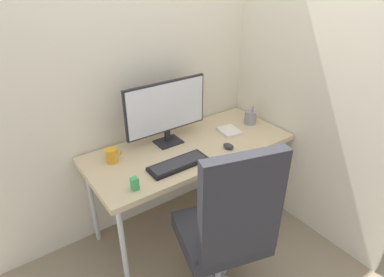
{
  "coord_description": "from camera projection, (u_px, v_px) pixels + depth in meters",
  "views": [
    {
      "loc": [
        -1.18,
        -1.68,
        1.93
      ],
      "look_at": [
        -0.03,
        -0.07,
        0.84
      ],
      "focal_mm": 30.32,
      "sensor_mm": 36.0,
      "label": 1
    }
  ],
  "objects": [
    {
      "name": "coffee_mug",
      "position": [
        112.0,
        155.0,
        2.16
      ],
      "size": [
        0.11,
        0.08,
        0.1
      ],
      "color": "orange",
      "rests_on": "desk"
    },
    {
      "name": "notebook",
      "position": [
        229.0,
        131.0,
        2.55
      ],
      "size": [
        0.17,
        0.19,
        0.03
      ],
      "primitive_type": "cube",
      "rotation": [
        0.0,
        0.0,
        -0.15
      ],
      "color": "silver",
      "rests_on": "desk"
    },
    {
      "name": "desk_clamp_accessory",
      "position": [
        135.0,
        184.0,
        1.9
      ],
      "size": [
        0.04,
        0.04,
        0.08
      ],
      "primitive_type": "cube",
      "color": "#3FAD59",
      "rests_on": "desk"
    },
    {
      "name": "wall_side_right",
      "position": [
        295.0,
        45.0,
        2.33
      ],
      "size": [
        0.04,
        1.96,
        2.8
      ],
      "primitive_type": "cube",
      "color": "beige",
      "rests_on": "ground_plane"
    },
    {
      "name": "mouse",
      "position": [
        228.0,
        146.0,
        2.32
      ],
      "size": [
        0.07,
        0.1,
        0.04
      ],
      "primitive_type": "ellipsoid",
      "rotation": [
        0.0,
        0.0,
        0.3
      ],
      "color": "#333338",
      "rests_on": "desk"
    },
    {
      "name": "monitor",
      "position": [
        166.0,
        109.0,
        2.29
      ],
      "size": [
        0.64,
        0.15,
        0.47
      ],
      "color": "black",
      "rests_on": "desk"
    },
    {
      "name": "pen_holder",
      "position": [
        250.0,
        117.0,
        2.68
      ],
      "size": [
        0.09,
        0.09,
        0.17
      ],
      "color": "gray",
      "rests_on": "desk"
    },
    {
      "name": "keyboard",
      "position": [
        178.0,
        164.0,
        2.14
      ],
      "size": [
        0.41,
        0.14,
        0.03
      ],
      "color": "black",
      "rests_on": "desk"
    },
    {
      "name": "desk",
      "position": [
        190.0,
        152.0,
        2.4
      ],
      "size": [
        1.52,
        0.66,
        0.74
      ],
      "color": "#D1B78C",
      "rests_on": "ground_plane"
    },
    {
      "name": "ground_plane",
      "position": [
        190.0,
        222.0,
        2.73
      ],
      "size": [
        8.0,
        8.0,
        0.0
      ],
      "primitive_type": "plane",
      "color": "gray"
    },
    {
      "name": "office_chair",
      "position": [
        228.0,
        227.0,
        1.84
      ],
      "size": [
        0.6,
        0.6,
        1.16
      ],
      "color": "black",
      "rests_on": "ground_plane"
    },
    {
      "name": "wall_back",
      "position": [
        161.0,
        45.0,
        2.32
      ],
      "size": [
        2.81,
        0.04,
        2.8
      ],
      "primitive_type": "cube",
      "color": "beige",
      "rests_on": "ground_plane"
    }
  ]
}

